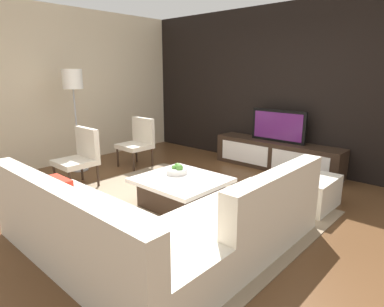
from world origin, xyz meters
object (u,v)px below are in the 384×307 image
television (278,126)px  fruit_bowl (177,170)px  floor_lamp (73,86)px  accent_chair_far (138,139)px  coffee_table (181,191)px  sectional_couch (157,227)px  ottoman (305,190)px  accent_chair_near (81,154)px  media_console (276,155)px

television → fruit_bowl: bearing=-97.1°
floor_lamp → fruit_bowl: (2.24, 0.16, -1.03)m
television → accent_chair_far: size_ratio=1.14×
coffee_table → sectional_couch: bearing=-57.1°
floor_lamp → ottoman: bearing=18.0°
accent_chair_near → ottoman: (2.81, 1.53, -0.29)m
sectional_couch → ottoman: (0.52, 2.06, -0.08)m
television → coffee_table: 2.37m
coffee_table → accent_chair_far: accent_chair_far is taller
television → ottoman: bearing=-48.9°
sectional_couch → floor_lamp: size_ratio=1.41×
media_console → ottoman: 1.59m
ottoman → sectional_couch: bearing=-104.2°
accent_chair_near → fruit_bowl: accent_chair_near is taller
sectional_couch → ottoman: bearing=75.8°
floor_lamp → sectional_couch: bearing=-16.6°
media_console → accent_chair_far: bearing=-143.2°
sectional_couch → fruit_bowl: size_ratio=8.65×
sectional_couch → accent_chair_far: size_ratio=2.79×
media_console → accent_chair_near: 3.26m
media_console → coffee_table: size_ratio=2.17×
media_console → floor_lamp: bearing=-136.9°
sectional_couch → fruit_bowl: 1.34m
television → fruit_bowl: size_ratio=3.53×
media_console → ottoman: (1.05, -1.20, -0.05)m
ottoman → fruit_bowl: size_ratio=2.50×
accent_chair_far → sectional_couch: bearing=-45.9°
television → media_console: bearing=-90.0°
media_console → ottoman: size_ratio=3.23×
coffee_table → floor_lamp: 2.72m
accent_chair_near → fruit_bowl: bearing=29.9°
media_console → floor_lamp: (-2.52, -2.35, 1.21)m
coffee_table → floor_lamp: size_ratio=0.61×
television → sectional_couch: television is taller
media_console → sectional_couch: 3.30m
floor_lamp → accent_chair_far: (0.55, 0.88, -0.96)m
media_console → floor_lamp: floor_lamp is taller
ottoman → fruit_bowl: 1.67m
floor_lamp → fruit_bowl: size_ratio=6.15×
media_console → television: bearing=90.0°
ottoman → coffee_table: bearing=-136.2°
coffee_table → ottoman: ottoman is taller
television → ottoman: 1.69m
sectional_couch → floor_lamp: bearing=163.4°
accent_chair_near → fruit_bowl: 1.58m
accent_chair_near → fruit_bowl: size_ratio=3.11×
fruit_bowl → accent_chair_far: bearing=156.9°
television → fruit_bowl: (-0.28, -2.20, -0.35)m
ottoman → accent_chair_near: bearing=-151.4°
television → floor_lamp: bearing=-136.9°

